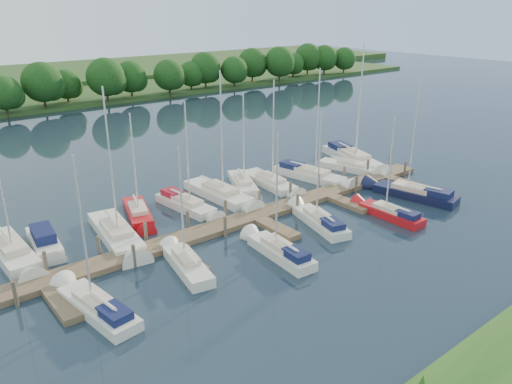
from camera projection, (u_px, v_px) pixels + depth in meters
ground at (326, 256)px, 33.80m from camera, size 260.00×260.00×0.00m
dock at (258, 219)px, 39.07m from camera, size 40.00×6.00×0.40m
mooring_pilings at (250, 210)px, 39.75m from camera, size 38.24×2.84×2.00m
far_shore at (19, 98)px, 88.48m from camera, size 180.00×30.00×0.60m
treeline at (29, 86)px, 76.65m from camera, size 148.16×9.76×8.31m
sailboat_n_0 at (13, 255)px, 33.35m from camera, size 2.20×8.37×10.83m
motorboat at (45, 243)px, 34.90m from camera, size 2.24×5.93×1.66m
sailboat_n_2 at (118, 236)px, 36.07m from camera, size 3.15×9.15×11.44m
sailboat_n_3 at (138, 214)px, 39.75m from camera, size 3.27×6.90×8.84m
sailboat_n_4 at (187, 206)px, 41.35m from camera, size 2.41×7.38×9.40m
sailboat_n_5 at (221, 196)px, 43.64m from camera, size 2.47×9.04×11.51m
sailboat_n_6 at (244, 185)px, 46.31m from camera, size 4.17×7.05×9.16m
sailboat_n_7 at (271, 184)px, 46.59m from camera, size 2.48×8.13×10.22m
sailboat_n_8 at (312, 176)px, 48.45m from camera, size 3.38×8.77×11.03m
sailboat_n_9 at (352, 168)px, 50.95m from camera, size 3.44×7.43×9.39m
sailboat_n_10 at (353, 159)px, 53.68m from camera, size 4.77×10.19×12.82m
sailboat_s_0 at (96, 307)px, 27.59m from camera, size 2.55×7.40×9.34m
sailboat_s_1 at (186, 265)px, 32.05m from camera, size 2.49×6.50×8.48m
sailboat_s_2 at (279, 252)px, 33.69m from camera, size 2.06×6.86×8.85m
sailboat_s_3 at (319, 221)px, 38.47m from camera, size 3.16×7.18×9.12m
sailboat_s_4 at (389, 214)px, 39.83m from camera, size 1.58×6.46×8.35m
sailboat_s_5 at (412, 194)px, 43.91m from camera, size 3.49×8.54×10.81m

